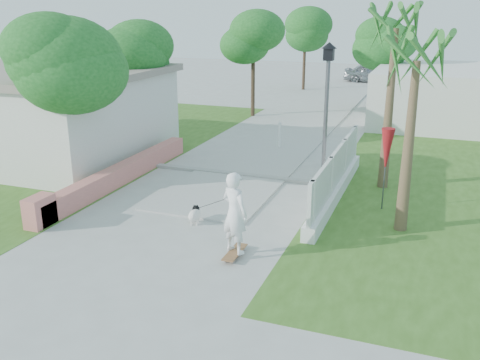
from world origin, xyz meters
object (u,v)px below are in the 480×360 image
at_px(street_lamp, 326,112).
at_px(parked_car, 373,73).
at_px(bollard, 280,134).
at_px(dog, 195,214).
at_px(skateboarder, 215,206).
at_px(patio_umbrella, 387,151).

bearing_deg(street_lamp, parked_car, 93.81).
bearing_deg(street_lamp, bollard, 120.96).
bearing_deg(parked_car, dog, -176.64).
bearing_deg(skateboarder, street_lamp, -86.81).
xyz_separation_m(patio_umbrella, skateboarder, (-3.56, -3.52, -0.82)).
xyz_separation_m(street_lamp, parked_car, (-1.70, 25.52, -1.73)).
bearing_deg(dog, street_lamp, 39.53).
height_order(skateboarder, parked_car, skateboarder).
height_order(dog, parked_car, parked_car).
distance_m(street_lamp, dog, 5.03).
height_order(street_lamp, parked_car, street_lamp).
distance_m(bollard, dog, 8.24).
distance_m(street_lamp, bollard, 5.56).
distance_m(bollard, skateboarder, 9.09).
bearing_deg(street_lamp, patio_umbrella, -27.76).
height_order(street_lamp, skateboarder, street_lamp).
distance_m(bollard, parked_car, 21.04).
height_order(bollard, parked_car, parked_car).
distance_m(street_lamp, skateboarder, 5.06).
xyz_separation_m(bollard, skateboarder, (1.04, -9.02, 0.28)).
relative_size(street_lamp, parked_car, 1.08).
distance_m(dog, parked_car, 29.27).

